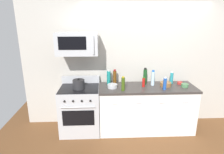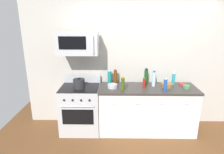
{
  "view_description": "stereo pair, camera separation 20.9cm",
  "coord_description": "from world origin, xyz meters",
  "px_view_note": "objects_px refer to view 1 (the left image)",
  "views": [
    {
      "loc": [
        -0.84,
        -3.48,
        2.18
      ],
      "look_at": [
        -0.69,
        -0.05,
        1.14
      ],
      "focal_mm": 30.85,
      "sensor_mm": 36.0,
      "label": 1
    },
    {
      "loc": [
        -0.63,
        -3.48,
        2.18
      ],
      "look_at": [
        -0.69,
        -0.05,
        1.14
      ],
      "focal_mm": 30.85,
      "sensor_mm": 36.0,
      "label": 2
    }
  ],
  "objects_px": {
    "range_oven": "(80,109)",
    "bottle_wine_amber": "(115,77)",
    "bottle_water_clear": "(153,78)",
    "bottle_dish_soap": "(172,78)",
    "bottle_sparkling_teal": "(109,77)",
    "bowl_green_glaze": "(185,85)",
    "bottle_olive_oil": "(123,84)",
    "stockpot": "(79,84)",
    "bottle_soda_blue": "(165,84)",
    "bowl_wooden_salad": "(166,84)",
    "bowl_steel_prep": "(112,86)",
    "bottle_hot_sauce_red": "(144,82)",
    "bowl_red_small": "(180,83)",
    "bottle_wine_green": "(145,77)",
    "microwave": "(77,44)"
  },
  "relations": [
    {
      "from": "bottle_sparkling_teal",
      "to": "bottle_soda_blue",
      "type": "xyz_separation_m",
      "value": [
        1.03,
        -0.37,
        -0.03
      ]
    },
    {
      "from": "bottle_olive_oil",
      "to": "bowl_wooden_salad",
      "type": "relative_size",
      "value": 1.25
    },
    {
      "from": "range_oven",
      "to": "bottle_dish_soap",
      "type": "relative_size",
      "value": 4.26
    },
    {
      "from": "bottle_hot_sauce_red",
      "to": "bottle_water_clear",
      "type": "bearing_deg",
      "value": 21.78
    },
    {
      "from": "bottle_wine_green",
      "to": "bowl_steel_prep",
      "type": "relative_size",
      "value": 1.79
    },
    {
      "from": "range_oven",
      "to": "bottle_wine_amber",
      "type": "xyz_separation_m",
      "value": [
        0.69,
        0.18,
        0.59
      ]
    },
    {
      "from": "range_oven",
      "to": "bowl_steel_prep",
      "type": "distance_m",
      "value": 0.8
    },
    {
      "from": "bottle_wine_green",
      "to": "bottle_hot_sauce_red",
      "type": "distance_m",
      "value": 0.17
    },
    {
      "from": "bottle_water_clear",
      "to": "bottle_soda_blue",
      "type": "xyz_separation_m",
      "value": [
        0.16,
        -0.25,
        -0.03
      ]
    },
    {
      "from": "bottle_dish_soap",
      "to": "bowl_wooden_salad",
      "type": "relative_size",
      "value": 1.17
    },
    {
      "from": "bottle_water_clear",
      "to": "bowl_wooden_salad",
      "type": "height_order",
      "value": "bottle_water_clear"
    },
    {
      "from": "bottle_olive_oil",
      "to": "stockpot",
      "type": "distance_m",
      "value": 0.83
    },
    {
      "from": "bottle_wine_amber",
      "to": "bowl_green_glaze",
      "type": "distance_m",
      "value": 1.37
    },
    {
      "from": "bowl_green_glaze",
      "to": "stockpot",
      "type": "relative_size",
      "value": 0.62
    },
    {
      "from": "bottle_olive_oil",
      "to": "bottle_dish_soap",
      "type": "distance_m",
      "value": 1.07
    },
    {
      "from": "microwave",
      "to": "stockpot",
      "type": "distance_m",
      "value": 0.75
    },
    {
      "from": "bottle_sparkling_teal",
      "to": "bottle_hot_sauce_red",
      "type": "bearing_deg",
      "value": -16.25
    },
    {
      "from": "bottle_dish_soap",
      "to": "bottle_wine_amber",
      "type": "bearing_deg",
      "value": 179.18
    },
    {
      "from": "stockpot",
      "to": "bottle_soda_blue",
      "type": "bearing_deg",
      "value": -4.18
    },
    {
      "from": "bottle_hot_sauce_red",
      "to": "bowl_wooden_salad",
      "type": "distance_m",
      "value": 0.45
    },
    {
      "from": "bowl_wooden_salad",
      "to": "bowl_green_glaze",
      "type": "xyz_separation_m",
      "value": [
        0.35,
        -0.07,
        -0.01
      ]
    },
    {
      "from": "bottle_soda_blue",
      "to": "bowl_wooden_salad",
      "type": "xyz_separation_m",
      "value": [
        0.08,
        0.2,
        -0.08
      ]
    },
    {
      "from": "bottle_olive_oil",
      "to": "bottle_dish_soap",
      "type": "bearing_deg",
      "value": 18.97
    },
    {
      "from": "microwave",
      "to": "bottle_sparkling_teal",
      "type": "height_order",
      "value": "microwave"
    },
    {
      "from": "bowl_green_glaze",
      "to": "bowl_steel_prep",
      "type": "height_order",
      "value": "bowl_steel_prep"
    },
    {
      "from": "range_oven",
      "to": "bottle_sparkling_teal",
      "type": "height_order",
      "value": "bottle_sparkling_teal"
    },
    {
      "from": "bottle_hot_sauce_red",
      "to": "bottle_sparkling_teal",
      "type": "bearing_deg",
      "value": 163.75
    },
    {
      "from": "bottle_water_clear",
      "to": "bottle_sparkling_teal",
      "type": "distance_m",
      "value": 0.87
    },
    {
      "from": "bottle_wine_green",
      "to": "bottle_olive_oil",
      "type": "bearing_deg",
      "value": -144.27
    },
    {
      "from": "bottle_soda_blue",
      "to": "stockpot",
      "type": "distance_m",
      "value": 1.6
    },
    {
      "from": "bottle_water_clear",
      "to": "bottle_wine_amber",
      "type": "height_order",
      "value": "bottle_water_clear"
    },
    {
      "from": "bowl_wooden_salad",
      "to": "bowl_steel_prep",
      "type": "bearing_deg",
      "value": -176.68
    },
    {
      "from": "bowl_green_glaze",
      "to": "bottle_sparkling_teal",
      "type": "bearing_deg",
      "value": 170.49
    },
    {
      "from": "range_oven",
      "to": "stockpot",
      "type": "bearing_deg",
      "value": -90.0
    },
    {
      "from": "bottle_water_clear",
      "to": "bottle_wine_green",
      "type": "distance_m",
      "value": 0.16
    },
    {
      "from": "bottle_wine_amber",
      "to": "stockpot",
      "type": "bearing_deg",
      "value": -161.29
    },
    {
      "from": "bottle_soda_blue",
      "to": "bowl_red_small",
      "type": "relative_size",
      "value": 2.33
    },
    {
      "from": "bottle_sparkling_teal",
      "to": "bowl_green_glaze",
      "type": "relative_size",
      "value": 2.15
    },
    {
      "from": "bottle_hot_sauce_red",
      "to": "bowl_wooden_salad",
      "type": "xyz_separation_m",
      "value": [
        0.44,
        0.02,
        -0.05
      ]
    },
    {
      "from": "bottle_sparkling_teal",
      "to": "bowl_green_glaze",
      "type": "bearing_deg",
      "value": -9.51
    },
    {
      "from": "bottle_soda_blue",
      "to": "bottle_sparkling_teal",
      "type": "bearing_deg",
      "value": 160.25
    },
    {
      "from": "bottle_wine_amber",
      "to": "bowl_green_glaze",
      "type": "bearing_deg",
      "value": -9.57
    },
    {
      "from": "bottle_dish_soap",
      "to": "stockpot",
      "type": "height_order",
      "value": "bottle_dish_soap"
    },
    {
      "from": "bowl_green_glaze",
      "to": "bowl_red_small",
      "type": "height_order",
      "value": "bowl_green_glaze"
    },
    {
      "from": "bottle_olive_oil",
      "to": "bottle_soda_blue",
      "type": "height_order",
      "value": "bottle_olive_oil"
    },
    {
      "from": "range_oven",
      "to": "bottle_wine_green",
      "type": "xyz_separation_m",
      "value": [
        1.29,
        0.15,
        0.61
      ]
    },
    {
      "from": "bowl_red_small",
      "to": "bottle_wine_green",
      "type": "bearing_deg",
      "value": 178.0
    },
    {
      "from": "bottle_wine_green",
      "to": "bottle_soda_blue",
      "type": "distance_m",
      "value": 0.45
    },
    {
      "from": "bottle_water_clear",
      "to": "bottle_dish_soap",
      "type": "height_order",
      "value": "bottle_water_clear"
    },
    {
      "from": "bottle_dish_soap",
      "to": "bottle_sparkling_teal",
      "type": "height_order",
      "value": "bottle_sparkling_teal"
    }
  ]
}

